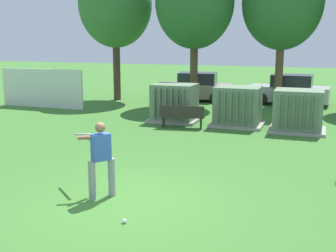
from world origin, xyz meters
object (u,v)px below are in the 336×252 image
object	(u,v)px
batter	(100,155)
parked_car_leftmost	(196,87)
transformer_west	(175,103)
transformer_mid_west	(238,107)
parked_car_left_of_center	(289,90)
park_bench	(182,115)
sports_ball	(124,221)
transformer_mid_east	(298,111)

from	to	relation	value
batter	parked_car_leftmost	bearing A→B (deg)	98.08
transformer_west	transformer_mid_west	xyz separation A→B (m)	(2.76, -0.10, 0.00)
parked_car_leftmost	parked_car_left_of_center	size ratio (longest dim) A/B	1.02
park_bench	parked_car_left_of_center	xyz separation A→B (m)	(3.59, 8.02, 0.22)
sports_ball	parked_car_left_of_center	xyz separation A→B (m)	(1.89, 17.04, 0.71)
transformer_west	park_bench	world-z (taller)	transformer_west
sports_ball	parked_car_left_of_center	bearing A→B (deg)	83.65
parked_car_left_of_center	transformer_west	bearing A→B (deg)	-122.63
transformer_mid_east	batter	world-z (taller)	batter
parked_car_leftmost	batter	bearing A→B (deg)	-81.92
transformer_mid_west	transformer_mid_east	world-z (taller)	same
transformer_mid_west	parked_car_left_of_center	xyz separation A→B (m)	(1.57, 6.86, -0.04)
transformer_mid_west	sports_ball	xyz separation A→B (m)	(-0.32, -10.18, -0.74)
batter	parked_car_leftmost	distance (m)	15.76
transformer_west	parked_car_leftmost	world-z (taller)	same
transformer_mid_east	batter	xyz separation A→B (m)	(-3.81, -8.75, 0.19)
transformer_mid_east	park_bench	bearing A→B (deg)	-169.07
transformer_mid_east	sports_ball	distance (m)	10.26
transformer_mid_west	transformer_mid_east	distance (m)	2.41
sports_ball	transformer_west	bearing A→B (deg)	103.33
batter	sports_ball	size ratio (longest dim) A/B	19.33
parked_car_leftmost	parked_car_left_of_center	xyz separation A→B (m)	(5.21, 0.32, 0.00)
transformer_west	transformer_mid_west	size ratio (longest dim) A/B	1.00
park_bench	sports_ball	bearing A→B (deg)	-79.32
transformer_west	park_bench	bearing A→B (deg)	-59.75
transformer_mid_west	transformer_mid_east	xyz separation A→B (m)	(2.39, -0.31, 0.00)
transformer_mid_east	park_bench	size ratio (longest dim) A/B	1.14
transformer_west	parked_car_left_of_center	distance (m)	8.03
parked_car_leftmost	parked_car_left_of_center	world-z (taller)	same
transformer_mid_east	transformer_west	bearing A→B (deg)	175.47
batter	parked_car_left_of_center	xyz separation A→B (m)	(2.99, 15.92, -0.22)
batter	park_bench	bearing A→B (deg)	94.35
parked_car_leftmost	transformer_mid_east	bearing A→B (deg)	-48.66
park_bench	transformer_mid_east	bearing A→B (deg)	10.93
transformer_mid_west	transformer_mid_east	size ratio (longest dim) A/B	1.00
parked_car_left_of_center	transformer_mid_west	bearing A→B (deg)	-102.91
batter	transformer_mid_east	bearing A→B (deg)	66.45
transformer_mid_west	parked_car_left_of_center	distance (m)	7.04
transformer_mid_east	batter	distance (m)	9.54
park_bench	batter	distance (m)	7.93
transformer_mid_west	park_bench	xyz separation A→B (m)	(-2.02, -1.16, -0.25)
transformer_west	batter	distance (m)	9.25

